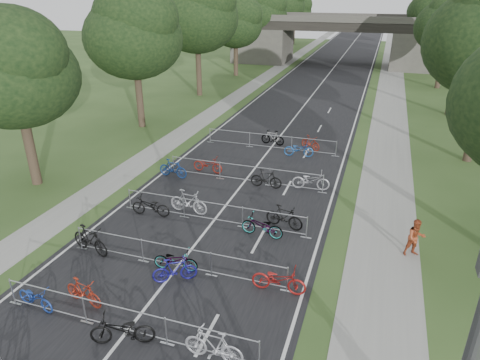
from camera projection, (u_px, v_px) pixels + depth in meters
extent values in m
cube|color=black|center=(321.00, 84.00, 51.24)|extent=(11.00, 140.00, 0.01)
cube|color=gray|center=(391.00, 88.00, 48.93)|extent=(3.00, 140.00, 0.01)
cube|color=gray|center=(261.00, 80.00, 53.40)|extent=(2.00, 140.00, 0.01)
cube|color=silver|center=(321.00, 84.00, 51.24)|extent=(0.12, 140.00, 0.00)
cube|color=#494641|center=(263.00, 44.00, 66.51)|extent=(8.00, 8.00, 5.00)
cube|color=#494641|center=(421.00, 51.00, 59.88)|extent=(8.00, 8.00, 5.00)
cube|color=black|center=(340.00, 25.00, 61.93)|extent=(30.00, 8.00, 1.20)
cube|color=#494641|center=(337.00, 19.00, 58.23)|extent=(30.00, 0.40, 0.90)
cube|color=#494641|center=(343.00, 16.00, 64.80)|extent=(30.00, 0.40, 0.90)
cylinder|color=#33261C|center=(30.00, 150.00, 24.28)|extent=(0.56, 0.56, 4.20)
ellipsoid|color=black|center=(15.00, 76.00, 22.59)|extent=(6.72, 6.72, 5.51)
sphere|color=black|center=(11.00, 52.00, 21.43)|extent=(5.38, 5.38, 5.38)
sphere|color=black|center=(18.00, 90.00, 23.51)|extent=(4.37, 4.37, 4.37)
cylinder|color=#33261C|center=(140.00, 98.00, 34.55)|extent=(0.56, 0.56, 4.72)
ellipsoid|color=black|center=(134.00, 38.00, 32.66)|extent=(7.56, 7.56, 6.20)
sphere|color=black|center=(135.00, 18.00, 31.43)|extent=(6.05, 6.05, 6.05)
sphere|color=black|center=(133.00, 50.00, 33.62)|extent=(4.91, 4.91, 4.91)
cylinder|color=#33261C|center=(475.00, 123.00, 27.41)|extent=(0.56, 0.56, 5.11)
sphere|color=black|center=(480.00, 58.00, 26.35)|extent=(5.31, 5.31, 5.31)
cylinder|color=#33261C|center=(199.00, 70.00, 44.83)|extent=(0.56, 0.56, 5.25)
ellipsoid|color=black|center=(197.00, 18.00, 42.72)|extent=(8.40, 8.40, 6.89)
sphere|color=black|center=(200.00, 0.00, 41.43)|extent=(6.72, 6.72, 6.72)
sphere|color=black|center=(195.00, 28.00, 43.73)|extent=(5.46, 5.46, 5.46)
cylinder|color=#33261C|center=(452.00, 93.00, 38.05)|extent=(0.56, 0.56, 3.85)
ellipsoid|color=black|center=(461.00, 49.00, 36.50)|extent=(6.16, 6.16, 5.05)
sphere|color=black|center=(473.00, 35.00, 35.39)|extent=(4.93, 4.93, 4.93)
sphere|color=black|center=(452.00, 58.00, 37.39)|extent=(4.00, 4.00, 4.00)
cylinder|color=#33261C|center=(236.00, 59.00, 55.43)|extent=(0.56, 0.56, 4.20)
ellipsoid|color=black|center=(236.00, 25.00, 53.74)|extent=(6.72, 6.72, 5.51)
sphere|color=black|center=(239.00, 14.00, 52.59)|extent=(5.38, 5.38, 5.38)
sphere|color=black|center=(233.00, 32.00, 54.66)|extent=(4.37, 4.37, 4.37)
cylinder|color=#33261C|center=(441.00, 68.00, 48.30)|extent=(0.56, 0.56, 4.48)
ellipsoid|color=black|center=(448.00, 27.00, 46.50)|extent=(7.17, 7.17, 5.88)
sphere|color=black|center=(458.00, 13.00, 45.31)|extent=(5.73, 5.73, 5.73)
sphere|color=black|center=(441.00, 35.00, 47.45)|extent=(4.66, 4.66, 4.66)
cylinder|color=#33261C|center=(261.00, 46.00, 65.71)|extent=(0.56, 0.56, 4.72)
ellipsoid|color=black|center=(262.00, 14.00, 63.81)|extent=(7.56, 7.56, 6.20)
sphere|color=black|center=(265.00, 3.00, 62.58)|extent=(6.05, 6.05, 6.05)
sphere|color=black|center=(259.00, 20.00, 64.77)|extent=(4.91, 4.91, 4.91)
cylinder|color=#33261C|center=(433.00, 52.00, 58.56)|extent=(0.56, 0.56, 5.11)
ellipsoid|color=black|center=(440.00, 12.00, 56.51)|extent=(8.18, 8.18, 6.70)
sphere|color=black|center=(434.00, 20.00, 57.50)|extent=(5.31, 5.31, 5.31)
cylinder|color=#33261C|center=(280.00, 37.00, 75.98)|extent=(0.56, 0.56, 5.25)
ellipsoid|color=black|center=(281.00, 5.00, 73.87)|extent=(8.40, 8.40, 6.89)
sphere|color=black|center=(278.00, 12.00, 74.88)|extent=(5.46, 5.46, 5.46)
cylinder|color=#33261C|center=(427.00, 46.00, 69.20)|extent=(0.56, 0.56, 3.85)
ellipsoid|color=black|center=(431.00, 21.00, 67.65)|extent=(6.16, 6.16, 5.05)
sphere|color=black|center=(437.00, 13.00, 66.54)|extent=(4.93, 4.93, 4.93)
sphere|color=black|center=(427.00, 26.00, 68.55)|extent=(4.00, 4.00, 4.00)
cylinder|color=#33261C|center=(293.00, 34.00, 86.58)|extent=(0.56, 0.56, 4.20)
ellipsoid|color=black|center=(295.00, 12.00, 84.89)|extent=(6.72, 6.72, 5.51)
sphere|color=black|center=(297.00, 5.00, 83.74)|extent=(5.38, 5.38, 5.38)
sphere|color=black|center=(292.00, 16.00, 85.82)|extent=(4.37, 4.37, 4.37)
cylinder|color=#33261C|center=(423.00, 37.00, 79.45)|extent=(0.56, 0.56, 4.48)
ellipsoid|color=black|center=(427.00, 11.00, 77.66)|extent=(7.17, 7.17, 5.88)
sphere|color=black|center=(433.00, 3.00, 76.46)|extent=(5.73, 5.73, 5.73)
sphere|color=black|center=(423.00, 17.00, 78.60)|extent=(4.66, 4.66, 4.66)
cylinder|color=#ACAEB4|center=(122.00, 308.00, 13.77)|extent=(9.20, 0.04, 0.04)
cylinder|color=#ACAEB4|center=(125.00, 329.00, 14.13)|extent=(9.20, 0.04, 0.04)
cylinder|color=#ACAEB4|center=(12.00, 292.00, 15.31)|extent=(0.05, 0.05, 1.10)
cube|color=#ACAEB4|center=(16.00, 303.00, 15.53)|extent=(0.50, 0.08, 0.03)
cylinder|color=#ACAEB4|center=(85.00, 310.00, 14.42)|extent=(0.05, 0.05, 1.10)
cube|color=#ACAEB4|center=(87.00, 322.00, 14.64)|extent=(0.50, 0.08, 0.03)
cylinder|color=#ACAEB4|center=(166.00, 331.00, 13.54)|extent=(0.05, 0.05, 1.10)
cube|color=#ACAEB4|center=(167.00, 344.00, 13.76)|extent=(0.50, 0.08, 0.03)
cylinder|color=#ACAEB4|center=(259.00, 355.00, 12.65)|extent=(0.05, 0.05, 1.10)
cylinder|color=#ACAEB4|center=(175.00, 247.00, 17.06)|extent=(9.20, 0.04, 0.04)
cylinder|color=#ACAEB4|center=(176.00, 265.00, 17.42)|extent=(9.20, 0.04, 0.04)
cylinder|color=#ACAEB4|center=(80.00, 238.00, 18.59)|extent=(0.05, 0.05, 1.10)
cube|color=#ACAEB4|center=(82.00, 248.00, 18.81)|extent=(0.50, 0.08, 0.03)
cylinder|color=#ACAEB4|center=(142.00, 250.00, 17.71)|extent=(0.05, 0.05, 1.10)
cube|color=#ACAEB4|center=(144.00, 261.00, 17.93)|extent=(0.50, 0.08, 0.03)
cylinder|color=#ACAEB4|center=(211.00, 264.00, 16.82)|extent=(0.05, 0.05, 1.10)
cube|color=#ACAEB4|center=(211.00, 275.00, 17.04)|extent=(0.50, 0.08, 0.03)
cylinder|color=#ACAEB4|center=(287.00, 279.00, 15.94)|extent=(0.05, 0.05, 1.10)
cube|color=#ACAEB4|center=(287.00, 291.00, 16.16)|extent=(0.50, 0.08, 0.03)
cylinder|color=#ACAEB4|center=(212.00, 203.00, 20.52)|extent=(9.20, 0.04, 0.04)
cylinder|color=#ACAEB4|center=(213.00, 219.00, 20.88)|extent=(9.20, 0.04, 0.04)
cylinder|color=#ACAEB4|center=(130.00, 199.00, 22.06)|extent=(0.05, 0.05, 1.10)
cube|color=#ACAEB4|center=(131.00, 208.00, 22.28)|extent=(0.50, 0.08, 0.03)
cylinder|color=#ACAEB4|center=(184.00, 208.00, 21.17)|extent=(0.05, 0.05, 1.10)
cube|color=#ACAEB4|center=(184.00, 217.00, 21.39)|extent=(0.50, 0.08, 0.03)
cylinder|color=#ACAEB4|center=(243.00, 217.00, 20.29)|extent=(0.05, 0.05, 1.10)
cube|color=#ACAEB4|center=(243.00, 227.00, 20.51)|extent=(0.50, 0.08, 0.03)
cylinder|color=#ACAEB4|center=(307.00, 228.00, 19.40)|extent=(0.05, 0.05, 1.10)
cube|color=#ACAEB4|center=(306.00, 238.00, 19.62)|extent=(0.50, 0.08, 0.03)
cylinder|color=#ACAEB4|center=(244.00, 166.00, 24.85)|extent=(9.20, 0.04, 0.04)
cylinder|color=#ACAEB4|center=(244.00, 179.00, 25.21)|extent=(9.20, 0.04, 0.04)
cylinder|color=#ACAEB4|center=(173.00, 164.00, 26.38)|extent=(0.05, 0.05, 1.10)
cube|color=#ACAEB4|center=(174.00, 172.00, 26.60)|extent=(0.50, 0.08, 0.03)
cylinder|color=#ACAEB4|center=(220.00, 170.00, 25.50)|extent=(0.05, 0.05, 1.10)
cube|color=#ACAEB4|center=(220.00, 179.00, 25.72)|extent=(0.50, 0.08, 0.03)
cylinder|color=#ACAEB4|center=(270.00, 177.00, 24.61)|extent=(0.05, 0.05, 1.10)
cube|color=#ACAEB4|center=(269.00, 185.00, 24.83)|extent=(0.50, 0.08, 0.03)
cylinder|color=#ACAEB4|center=(323.00, 184.00, 23.73)|extent=(0.05, 0.05, 1.10)
cube|color=#ACAEB4|center=(322.00, 193.00, 23.95)|extent=(0.50, 0.08, 0.03)
cylinder|color=#ACAEB4|center=(270.00, 135.00, 30.04)|extent=(9.20, 0.04, 0.04)
cylinder|color=#ACAEB4|center=(270.00, 147.00, 30.40)|extent=(9.20, 0.04, 0.04)
cylinder|color=#ACAEB4|center=(210.00, 135.00, 31.57)|extent=(0.05, 0.05, 1.10)
cube|color=#ACAEB4|center=(210.00, 142.00, 31.79)|extent=(0.50, 0.08, 0.03)
cylinder|color=#ACAEB4|center=(250.00, 140.00, 30.69)|extent=(0.05, 0.05, 1.10)
cube|color=#ACAEB4|center=(250.00, 147.00, 30.91)|extent=(0.50, 0.08, 0.03)
cylinder|color=#ACAEB4|center=(292.00, 144.00, 29.80)|extent=(0.05, 0.05, 1.10)
cube|color=#ACAEB4|center=(291.00, 151.00, 30.02)|extent=(0.50, 0.08, 0.03)
cylinder|color=#ACAEB4|center=(336.00, 149.00, 28.92)|extent=(0.05, 0.05, 1.10)
cube|color=#ACAEB4|center=(335.00, 156.00, 29.14)|extent=(0.50, 0.08, 0.03)
imported|color=#1B3A96|center=(35.00, 298.00, 15.15)|extent=(1.78, 0.86, 0.90)
imported|color=#9E2917|center=(83.00, 292.00, 15.33)|extent=(1.78, 0.80, 1.03)
imported|color=black|center=(122.00, 330.00, 13.57)|extent=(2.21, 1.42, 1.09)
imported|color=#B9BAC1|center=(213.00, 346.00, 12.95)|extent=(1.94, 0.57, 1.16)
imported|color=black|center=(90.00, 240.00, 18.30)|extent=(2.18, 1.09, 1.26)
imported|color=#ACAEB4|center=(176.00, 260.00, 17.19)|extent=(1.90, 0.88, 0.96)
imported|color=navy|center=(175.00, 270.00, 16.51)|extent=(1.76, 1.31, 1.05)
imported|color=maroon|center=(279.00, 280.00, 15.94)|extent=(2.09, 0.79, 1.09)
imported|color=black|center=(150.00, 206.00, 21.34)|extent=(2.06, 0.86, 1.06)
imported|color=#ABADB3|center=(188.00, 202.00, 21.55)|extent=(2.13, 0.75, 1.26)
imported|color=#ACAEB4|center=(262.00, 226.00, 19.53)|extent=(2.06, 0.85, 1.05)
imported|color=black|center=(284.00, 217.00, 20.24)|extent=(1.98, 0.92, 1.15)
imported|color=navy|center=(173.00, 169.00, 25.71)|extent=(1.93, 0.71, 1.13)
imported|color=maroon|center=(208.00, 164.00, 26.45)|extent=(1.99, 0.80, 1.02)
imported|color=black|center=(266.00, 179.00, 24.37)|extent=(1.83, 0.52, 1.10)
imported|color=#A2A2A9|center=(311.00, 180.00, 24.15)|extent=(2.19, 1.00, 1.11)
imported|color=#ACAEB4|center=(273.00, 138.00, 31.13)|extent=(1.84, 0.76, 1.07)
imported|color=#1B4E96|center=(299.00, 149.00, 28.94)|extent=(2.06, 0.95, 1.04)
imported|color=maroon|center=(311.00, 143.00, 30.18)|extent=(1.67, 1.29, 1.00)
imported|color=#9C4122|center=(416.00, 238.00, 18.03)|extent=(1.01, 0.92, 1.69)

